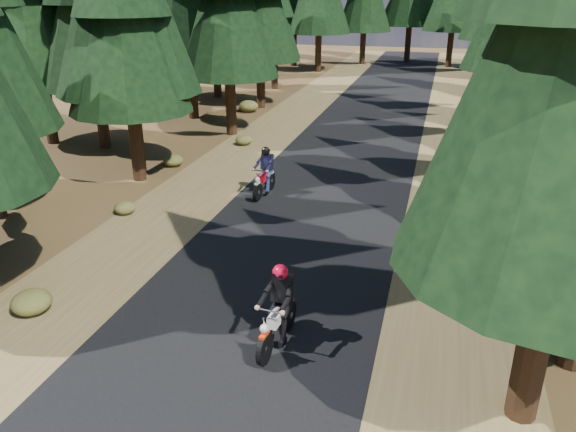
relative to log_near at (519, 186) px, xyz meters
name	(u,v)px	position (x,y,z in m)	size (l,w,h in m)	color
ground	(273,276)	(-6.82, -8.69, -0.16)	(120.00, 120.00, 0.00)	#432B18
road	(315,208)	(-6.82, -3.69, -0.15)	(6.00, 100.00, 0.01)	black
shoulder_l	(190,196)	(-11.42, -3.69, -0.16)	(3.20, 100.00, 0.01)	brown
shoulder_r	(456,222)	(-2.22, -3.69, -0.16)	(3.20, 100.00, 0.01)	brown
log_near	(519,186)	(0.00, 0.00, 0.00)	(0.32, 0.32, 6.07)	#4C4233
understory_shrubs	(342,158)	(-6.85, 1.53, 0.12)	(15.62, 31.42, 0.69)	#474C1E
rider_lead	(277,321)	(-5.85, -11.55, 0.44)	(0.82, 2.07, 1.80)	beige
rider_follow	(264,180)	(-8.86, -2.94, 0.43)	(0.74, 2.00, 1.74)	#A10A17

